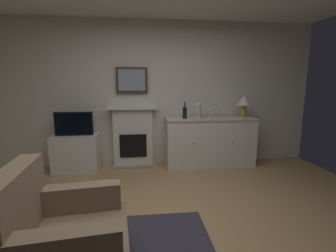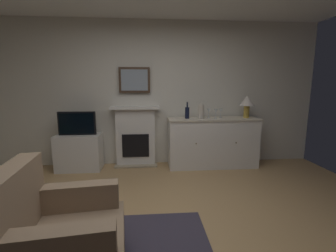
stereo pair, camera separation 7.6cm
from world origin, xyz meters
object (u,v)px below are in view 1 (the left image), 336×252
at_px(framed_picture, 132,80).
at_px(wine_glass_center, 213,111).
at_px(vase_decorative, 199,111).
at_px(table_lamp, 244,102).
at_px(tv_cabinet, 76,153).
at_px(sideboard_cabinet, 210,142).
at_px(wine_glass_right, 218,111).
at_px(wine_bottle, 185,112).
at_px(armchair, 61,239).
at_px(fireplace_unit, 133,136).
at_px(tv_set, 74,124).
at_px(wine_glass_left, 206,111).

xyz_separation_m(framed_picture, wine_glass_center, (1.42, -0.26, -0.55)).
relative_size(framed_picture, vase_decorative, 1.96).
relative_size(table_lamp, tv_cabinet, 0.53).
distance_m(table_lamp, tv_cabinet, 3.09).
bearing_deg(sideboard_cabinet, wine_glass_right, 13.57).
distance_m(wine_bottle, tv_cabinet, 2.01).
bearing_deg(framed_picture, sideboard_cabinet, -9.08).
bearing_deg(wine_bottle, wine_glass_right, 4.56).
bearing_deg(sideboard_cabinet, wine_glass_center, -53.55).
xyz_separation_m(table_lamp, wine_bottle, (-1.08, -0.02, -0.17)).
height_order(table_lamp, armchair, table_lamp).
relative_size(fireplace_unit, sideboard_cabinet, 0.68).
relative_size(wine_bottle, vase_decorative, 1.03).
bearing_deg(tv_set, wine_glass_center, -0.80).
bearing_deg(tv_set, table_lamp, 0.16).
height_order(tv_cabinet, tv_set, tv_set).
bearing_deg(armchair, wine_glass_right, 51.84).
relative_size(wine_bottle, armchair, 0.32).
height_order(table_lamp, tv_cabinet, table_lamp).
height_order(fireplace_unit, armchair, fireplace_unit).
xyz_separation_m(wine_glass_right, tv_cabinet, (-2.51, -0.02, -0.70)).
relative_size(framed_picture, wine_bottle, 1.90).
relative_size(table_lamp, tv_set, 0.65).
bearing_deg(fireplace_unit, wine_glass_center, -8.74).
xyz_separation_m(wine_bottle, tv_cabinet, (-1.89, 0.03, -0.68)).
relative_size(table_lamp, wine_glass_right, 2.42).
distance_m(wine_glass_center, vase_decorative, 0.27).
xyz_separation_m(framed_picture, wine_glass_left, (1.31, -0.19, -0.55)).
height_order(table_lamp, tv_set, table_lamp).
bearing_deg(fireplace_unit, sideboard_cabinet, -7.25).
xyz_separation_m(wine_glass_center, tv_cabinet, (-2.40, 0.06, -0.70)).
bearing_deg(framed_picture, wine_glass_right, -7.01).
height_order(vase_decorative, tv_set, vase_decorative).
bearing_deg(sideboard_cabinet, tv_cabinet, 179.64).
height_order(table_lamp, wine_glass_left, table_lamp).
distance_m(table_lamp, wine_glass_right, 0.49).
bearing_deg(wine_glass_right, table_lamp, -4.21).
height_order(sideboard_cabinet, wine_glass_right, wine_glass_right).
distance_m(vase_decorative, tv_cabinet, 2.25).
relative_size(wine_glass_center, tv_set, 0.27).
relative_size(table_lamp, armchair, 0.43).
bearing_deg(wine_glass_right, fireplace_unit, 174.66).
bearing_deg(wine_glass_right, wine_bottle, -175.44).
bearing_deg(vase_decorative, wine_glass_left, 26.68).
bearing_deg(wine_bottle, armchair, -118.70).
relative_size(table_lamp, wine_glass_center, 2.42).
distance_m(table_lamp, wine_bottle, 1.09).
distance_m(tv_set, armchair, 2.54).
distance_m(framed_picture, tv_cabinet, 1.59).
xyz_separation_m(wine_glass_left, tv_cabinet, (-2.29, -0.01, -0.70)).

